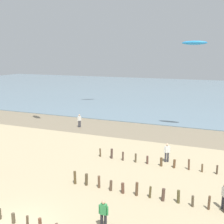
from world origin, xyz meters
name	(u,v)px	position (x,y,z in m)	size (l,w,h in m)	color
wet_sand_strip	(134,130)	(0.00, 21.87, 0.00)	(120.00, 7.45, 0.01)	#84755B
sea	(181,92)	(0.00, 60.59, 0.05)	(160.00, 70.00, 0.10)	slate
groyne_mid	(170,196)	(7.35, 6.23, 0.43)	(15.30, 0.37, 1.00)	brown
groyne_far	(194,166)	(8.24, 11.94, 0.39)	(17.30, 0.36, 0.93)	#4E3C27
person_mid_beach	(167,152)	(5.81, 13.01, 0.92)	(0.51, 0.36, 1.71)	#383842
person_by_waterline	(79,120)	(-7.15, 20.76, 0.92)	(0.35, 0.52, 1.71)	#383842
person_left_flank	(224,196)	(10.60, 6.55, 0.92)	(0.38, 0.50, 1.71)	#383842
person_right_flank	(104,213)	(4.49, 2.00, 0.92)	(0.57, 0.23, 1.71)	#232328
kite_aloft_0	(195,43)	(6.47, 24.04, 10.70)	(2.90, 0.93, 0.46)	#2384D1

